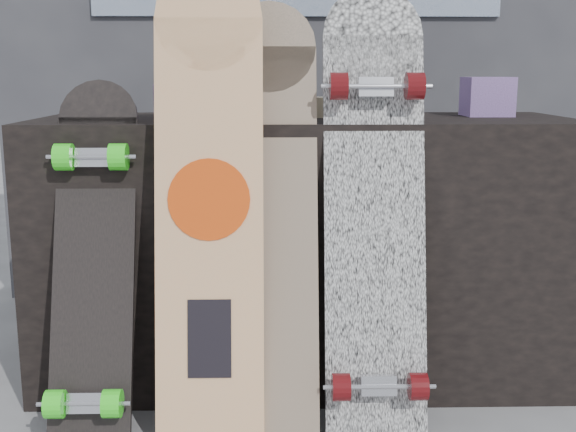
{
  "coord_description": "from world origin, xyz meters",
  "views": [
    {
      "loc": [
        -0.1,
        -1.69,
        0.93
      ],
      "look_at": [
        -0.06,
        0.2,
        0.56
      ],
      "focal_mm": 45.0,
      "sensor_mm": 36.0,
      "label": 1
    }
  ],
  "objects_px": {
    "longboard_geisha": "(209,193)",
    "skateboard_dark": "(93,254)",
    "longboard_celtic": "(270,204)",
    "longboard_cascadia": "(375,202)",
    "vendor_table": "(304,246)"
  },
  "relations": [
    {
      "from": "longboard_geisha",
      "to": "skateboard_dark",
      "type": "bearing_deg",
      "value": 174.28
    },
    {
      "from": "vendor_table",
      "to": "longboard_cascadia",
      "type": "bearing_deg",
      "value": -64.02
    },
    {
      "from": "longboard_cascadia",
      "to": "skateboard_dark",
      "type": "xyz_separation_m",
      "value": [
        -0.73,
        -0.02,
        -0.13
      ]
    },
    {
      "from": "vendor_table",
      "to": "longboard_cascadia",
      "type": "height_order",
      "value": "longboard_cascadia"
    },
    {
      "from": "vendor_table",
      "to": "longboard_cascadia",
      "type": "xyz_separation_m",
      "value": [
        0.17,
        -0.34,
        0.2
      ]
    },
    {
      "from": "longboard_geisha",
      "to": "longboard_cascadia",
      "type": "relative_size",
      "value": 1.04
    },
    {
      "from": "longboard_cascadia",
      "to": "longboard_celtic",
      "type": "bearing_deg",
      "value": 179.36
    },
    {
      "from": "longboard_cascadia",
      "to": "skateboard_dark",
      "type": "distance_m",
      "value": 0.75
    },
    {
      "from": "longboard_celtic",
      "to": "longboard_cascadia",
      "type": "height_order",
      "value": "longboard_cascadia"
    },
    {
      "from": "longboard_celtic",
      "to": "longboard_geisha",
      "type": "bearing_deg",
      "value": -160.69
    },
    {
      "from": "longboard_cascadia",
      "to": "skateboard_dark",
      "type": "bearing_deg",
      "value": -178.49
    },
    {
      "from": "longboard_geisha",
      "to": "longboard_cascadia",
      "type": "xyz_separation_m",
      "value": [
        0.43,
        0.05,
        -0.03
      ]
    },
    {
      "from": "longboard_cascadia",
      "to": "skateboard_dark",
      "type": "height_order",
      "value": "longboard_cascadia"
    },
    {
      "from": "longboard_geisha",
      "to": "skateboard_dark",
      "type": "height_order",
      "value": "longboard_geisha"
    },
    {
      "from": "vendor_table",
      "to": "longboard_cascadia",
      "type": "distance_m",
      "value": 0.43
    }
  ]
}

